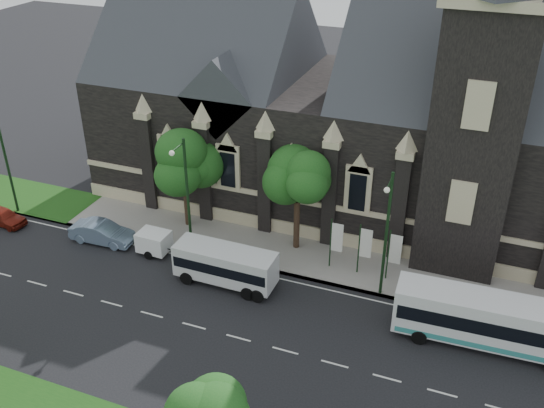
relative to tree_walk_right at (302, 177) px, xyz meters
The scene contains 16 objects.
ground 12.61m from the tree_walk_right, 106.69° to the right, with size 160.00×160.00×0.00m, color black.
sidewalk 6.69m from the tree_walk_right, 159.33° to the right, with size 80.00×5.00×0.15m, color gray.
museum 8.62m from the tree_walk_right, 76.72° to the left, with size 40.00×17.70×29.90m.
tree_walk_right is the anchor object (origin of this frame).
tree_walk_left 9.01m from the tree_walk_right, behind, with size 3.91×3.91×7.64m.
street_lamp_near 7.72m from the tree_walk_right, 28.06° to the right, with size 0.36×1.88×9.00m.
street_lamp_mid 8.10m from the tree_walk_right, 153.35° to the right, with size 0.36×1.88×9.00m.
street_lamp_far 23.50m from the tree_walk_right, behind, with size 0.36×1.88×9.00m.
banner_flag_left 4.92m from the tree_walk_right, 29.10° to the right, with size 0.90×0.10×4.00m.
banner_flag_center 6.36m from the tree_walk_right, 18.64° to the right, with size 0.90×0.10×4.00m.
banner_flag_right 8.05m from the tree_walk_right, 13.60° to the right, with size 0.90×0.10×4.00m.
tour_coach 15.60m from the tree_walk_right, 23.11° to the right, with size 11.41×3.02×3.30m.
shuttle_bus 8.02m from the tree_walk_right, 118.29° to the right, with size 6.95×2.52×2.67m.
box_trailer 11.71m from the tree_walk_right, 154.73° to the right, with size 3.25×1.91×1.73m.
sedan 15.63m from the tree_walk_right, 161.64° to the right, with size 1.72×4.93×1.62m, color #7991AF.
car_far_red 24.07m from the tree_walk_right, 167.08° to the right, with size 1.59×3.94×1.34m, color maroon.
Camera 1 is at (14.90, -25.03, 24.73)m, focal length 39.83 mm.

